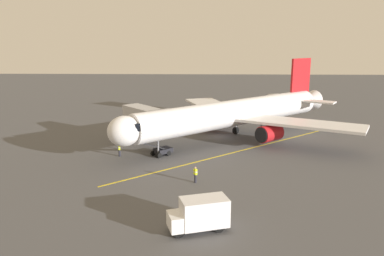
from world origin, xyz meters
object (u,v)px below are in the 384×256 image
ground_crew_marshaller (195,174)px  ground_crew_wing_walker (119,150)px  ground_crew_loader (214,120)px  belt_loader_near_nose (161,150)px  tug_portside (201,120)px  airplane (236,113)px  box_truck_starboard_side (199,214)px  jet_bridge (151,119)px

ground_crew_marshaller → ground_crew_wing_walker: (9.86, -8.93, 0.00)m
ground_crew_marshaller → ground_crew_loader: 27.94m
ground_crew_loader → belt_loader_near_nose: bearing=68.5°
ground_crew_wing_walker → ground_crew_loader: size_ratio=1.00×
ground_crew_loader → tug_portside: 2.54m
ground_crew_marshaller → ground_crew_wing_walker: 13.30m
airplane → ground_crew_wing_walker: airplane is taller
box_truck_starboard_side → belt_loader_near_nose: bearing=-75.5°
ground_crew_loader → belt_loader_near_nose: (7.23, 18.34, -0.17)m
airplane → box_truck_starboard_side: bearing=79.9°
ground_crew_marshaller → ground_crew_loader: bearing=-95.4°
jet_bridge → ground_crew_wing_walker: 7.00m
airplane → jet_bridge: airplane is taller
ground_crew_loader → belt_loader_near_nose: belt_loader_near_nose is taller
ground_crew_loader → box_truck_starboard_side: size_ratio=0.34×
ground_crew_loader → box_truck_starboard_side: 38.18m
airplane → ground_crew_wing_walker: bearing=29.7°
box_truck_starboard_side → ground_crew_loader: bearing=-93.1°
jet_bridge → box_truck_starboard_side: (-7.06, 24.67, -2.38)m
jet_bridge → ground_crew_loader: 16.52m
ground_crew_marshaller → belt_loader_near_nose: (4.59, -9.48, -0.17)m
ground_crew_wing_walker → ground_crew_loader: bearing=-123.5°
airplane → ground_crew_marshaller: airplane is taller
ground_crew_marshaller → tug_portside: ground_crew_marshaller is taller
jet_bridge → belt_loader_near_nose: size_ratio=2.40×
jet_bridge → ground_crew_marshaller: 16.04m
ground_crew_wing_walker → box_truck_starboard_side: 21.87m
jet_bridge → ground_crew_marshaller: bearing=114.4°
jet_bridge → ground_crew_marshaller: (-6.53, 14.37, -2.88)m
belt_loader_near_nose → tug_portside: size_ratio=1.50×
ground_crew_wing_walker → tug_portside: ground_crew_wing_walker is taller
ground_crew_marshaller → box_truck_starboard_side: bearing=93.0°
ground_crew_loader → jet_bridge: bearing=55.7°
jet_bridge → belt_loader_near_nose: 6.08m
ground_crew_marshaller → ground_crew_loader: (-2.63, -27.82, 0.00)m
tug_portside → ground_crew_marshaller: bearing=89.3°
airplane → ground_crew_loader: (2.88, -10.12, -3.12)m
box_truck_starboard_side → ground_crew_wing_walker: bearing=-61.6°
jet_bridge → belt_loader_near_nose: bearing=111.6°
jet_bridge → tug_portside: (-6.86, -14.53, -3.06)m
airplane → ground_crew_marshaller: size_ratio=19.66×
ground_crew_loader → tug_portside: (2.29, -1.08, -0.18)m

